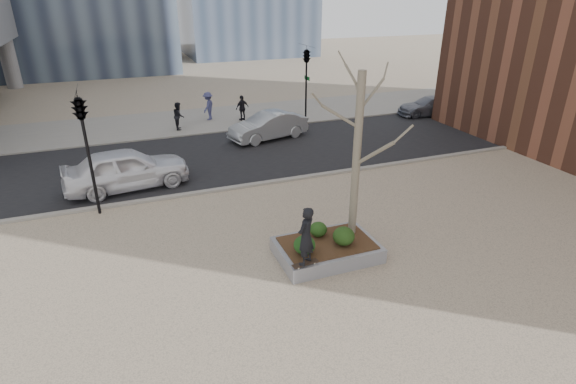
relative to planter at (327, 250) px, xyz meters
name	(u,v)px	position (x,y,z in m)	size (l,w,h in m)	color
ground	(296,263)	(-1.00, 0.00, -0.23)	(120.00, 120.00, 0.00)	tan
street	(220,156)	(-1.00, 10.00, -0.21)	(60.00, 8.00, 0.02)	black
far_sidewalk	(194,121)	(-1.00, 17.00, -0.21)	(60.00, 6.00, 0.02)	gray
planter	(327,250)	(0.00, 0.00, 0.00)	(3.00, 2.00, 0.45)	gray
planter_mulch	(327,243)	(0.00, 0.00, 0.25)	(2.70, 1.70, 0.04)	#382314
sycamore_tree	(358,131)	(1.00, 0.30, 3.56)	(2.80, 2.80, 6.60)	gray
shrub_left	(304,245)	(-0.87, -0.30, 0.53)	(0.63, 0.63, 0.54)	#133711
shrub_middle	(318,229)	(-0.08, 0.46, 0.49)	(0.54, 0.54, 0.46)	#1E3E14
shrub_right	(344,236)	(0.41, -0.27, 0.54)	(0.66, 0.66, 0.56)	#1A3912
skateboard	(305,264)	(-1.07, -0.85, 0.26)	(0.78, 0.20, 0.07)	black
skateboarder	(306,236)	(-1.07, -0.85, 1.16)	(0.62, 0.41, 1.71)	black
police_car	(127,169)	(-5.35, 7.61, 0.63)	(1.97, 4.90, 1.67)	white
car_silver	(268,126)	(2.13, 11.84, 0.51)	(1.51, 4.34, 1.43)	#A4A8AC
car_third	(430,106)	(13.46, 12.92, 0.39)	(1.67, 4.10, 1.19)	slate
pedestrian_a	(179,116)	(-2.11, 15.41, 0.59)	(0.76, 0.60, 1.57)	black
pedestrian_b	(208,106)	(-0.09, 16.87, 0.66)	(1.11, 0.64, 1.72)	#3D406F
pedestrian_c	(242,108)	(1.84, 15.98, 0.57)	(0.91, 0.38, 1.55)	black
traffic_light_near	(89,155)	(-6.50, 5.60, 2.02)	(0.60, 2.48, 4.50)	black
traffic_light_far	(306,84)	(5.50, 14.60, 2.02)	(0.60, 2.48, 4.50)	black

